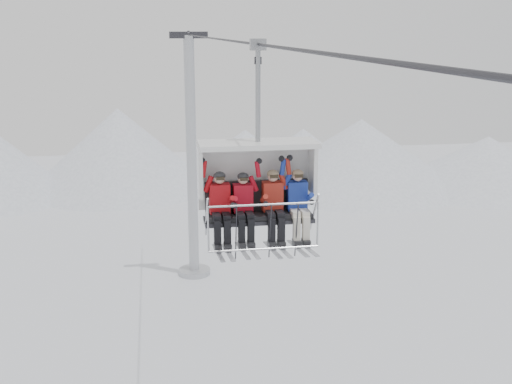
{
  "coord_description": "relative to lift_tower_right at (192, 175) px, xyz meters",
  "views": [
    {
      "loc": [
        -2.04,
        -12.54,
        13.57
      ],
      "look_at": [
        0.0,
        0.0,
        10.35
      ],
      "focal_mm": 45.0,
      "sensor_mm": 36.0,
      "label": 1
    }
  ],
  "objects": [
    {
      "name": "ridgeline",
      "position": [
        -1.58,
        20.05,
        -2.94
      ],
      "size": [
        72.0,
        21.0,
        7.0
      ],
      "color": "white",
      "rests_on": "ground"
    },
    {
      "name": "lift_tower_right",
      "position": [
        0.0,
        0.0,
        0.0
      ],
      "size": [
        2.0,
        1.8,
        13.48
      ],
      "color": "#ABADB2",
      "rests_on": "ground"
    },
    {
      "name": "haul_cable",
      "position": [
        0.0,
        -22.0,
        7.52
      ],
      "size": [
        0.06,
        50.0,
        0.06
      ],
      "primitive_type": "cylinder",
      "rotation": [
        1.57,
        0.0,
        0.0
      ],
      "color": "#2A2A2E",
      "rests_on": "lift_tower_left"
    },
    {
      "name": "chairlift_carrier",
      "position": [
        0.0,
        -22.11,
        4.89
      ],
      "size": [
        2.34,
        1.17,
        3.98
      ],
      "color": "black",
      "rests_on": "haul_cable"
    },
    {
      "name": "skier_far_left",
      "position": [
        -0.78,
        -22.42,
        4.42
      ],
      "size": [
        0.4,
        1.69,
        1.6
      ],
      "color": "#B30F15",
      "rests_on": "chairlift_carrier"
    },
    {
      "name": "skier_center_left",
      "position": [
        -0.31,
        -22.42,
        4.41
      ],
      "size": [
        0.39,
        1.69,
        1.55
      ],
      "color": "#B10D1D",
      "rests_on": "chairlift_carrier"
    },
    {
      "name": "skier_center_right",
      "position": [
        0.29,
        -22.42,
        4.42
      ],
      "size": [
        0.4,
        1.69,
        1.6
      ],
      "color": "#AB271B",
      "rests_on": "chairlift_carrier"
    },
    {
      "name": "skier_far_right",
      "position": [
        0.79,
        -22.42,
        4.42
      ],
      "size": [
        0.4,
        1.69,
        1.59
      ],
      "color": "#1C349D",
      "rests_on": "chairlift_carrier"
    }
  ]
}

